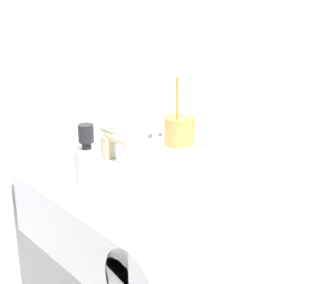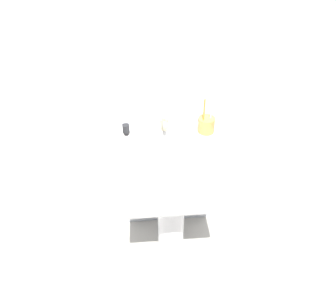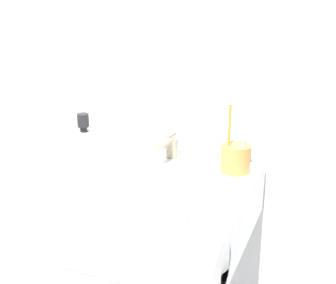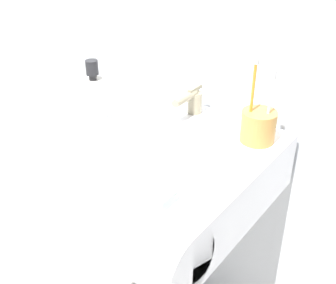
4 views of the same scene
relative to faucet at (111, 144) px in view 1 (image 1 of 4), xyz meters
The scene contains 6 objects.
wall_back 0.36m from the faucet, 79.23° to the left, with size 5.00×0.05×2.40m, color silver.
sink_basin 0.26m from the faucet, 84.66° to the right, with size 0.53×0.55×0.15m.
faucet is the anchor object (origin of this frame).
toothbrush_cup 0.22m from the faucet, ahead, with size 0.09×0.09×0.22m.
soap_bottle 0.26m from the faucet, 134.41° to the right, with size 0.05×0.05×0.17m.
bar_soap 0.40m from the faucet, 65.79° to the right, with size 0.07×0.05×0.02m, color silver.
Camera 1 is at (-0.72, -0.89, 1.28)m, focal length 55.00 mm.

